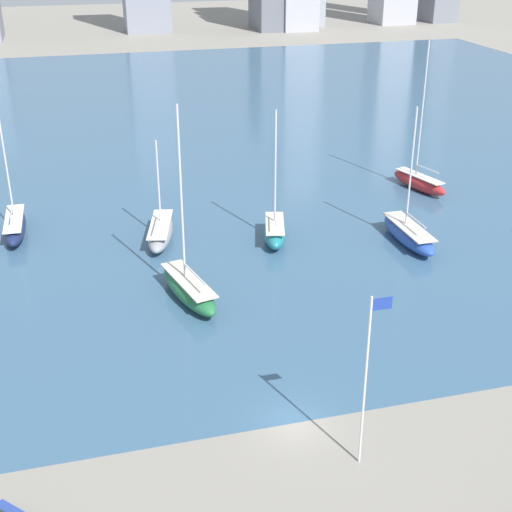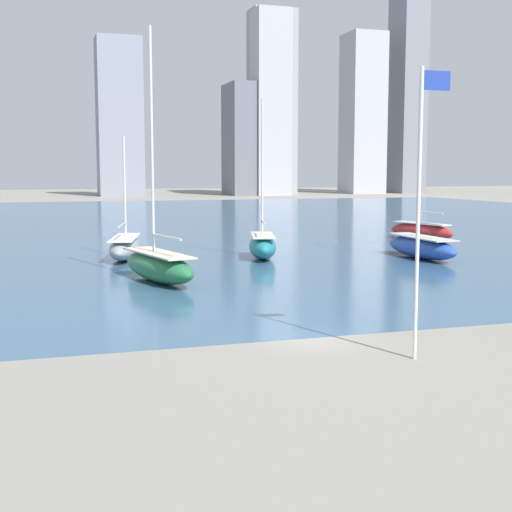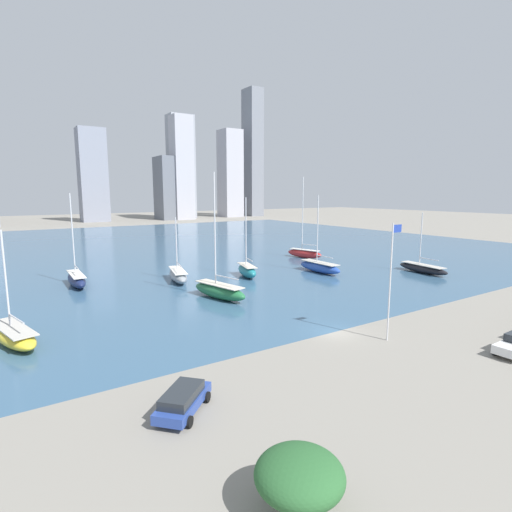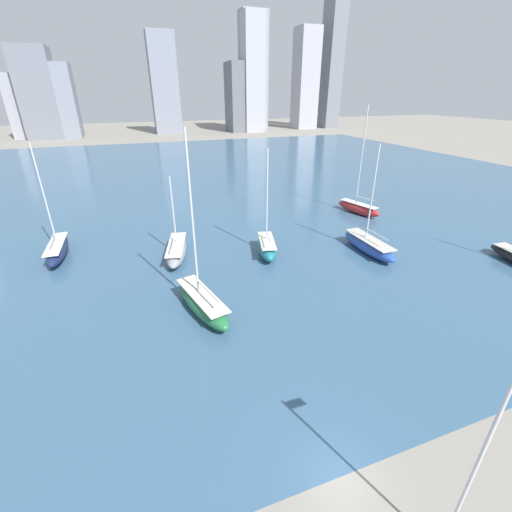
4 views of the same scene
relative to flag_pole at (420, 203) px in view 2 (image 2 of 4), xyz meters
The scene contains 9 objects.
ground_plane 7.75m from the flag_pole, 121.61° to the left, with size 500.00×500.00×0.00m, color gray.
harbor_water 74.56m from the flag_pole, 92.03° to the left, with size 180.00×140.00×0.00m.
flag_pole is the anchor object (origin of this frame).
distant_city_skyline 176.66m from the flag_pole, 90.91° to the left, with size 210.20×20.67×73.40m.
sailboat_teal 31.79m from the flag_pole, 82.71° to the left, with size 3.92×7.39×12.80m.
sailboat_green 23.02m from the flag_pole, 105.79° to the left, with size 4.41×9.61×16.09m.
sailboat_blue 32.32m from the flag_pole, 59.27° to the left, with size 2.56×9.55×13.15m.
sailboat_red 47.73m from the flag_pole, 59.40° to the left, with size 3.92×8.51×16.73m.
sailboat_gray 35.22m from the flag_pole, 101.04° to the left, with size 4.34×9.43×9.85m.
Camera 2 is at (-11.06, -27.59, 7.10)m, focal length 50.00 mm.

